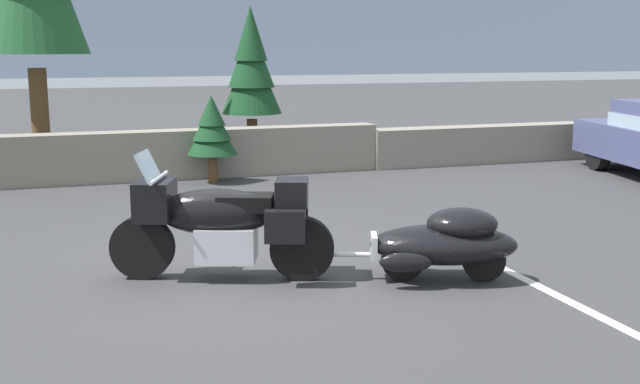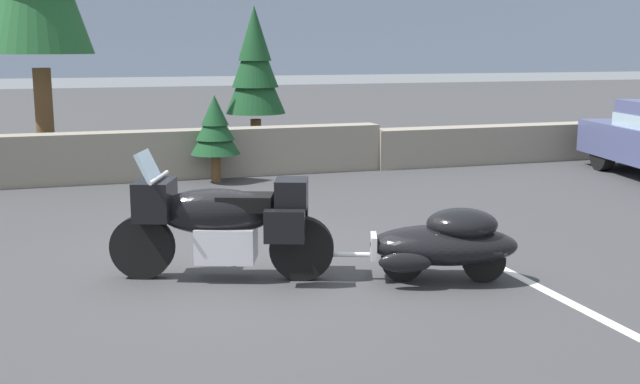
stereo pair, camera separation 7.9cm
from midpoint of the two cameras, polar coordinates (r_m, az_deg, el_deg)
ground_plane at (r=8.41m, az=-6.07°, el=-5.71°), size 80.00×80.00×0.00m
stone_guard_wall at (r=14.29m, az=-10.37°, el=2.65°), size 24.00×0.59×0.88m
distant_ridgeline at (r=104.18m, az=-17.97°, el=13.26°), size 240.00×80.00×16.00m
touring_motorcycle at (r=7.94m, az=-7.64°, el=-2.09°), size 2.22×1.20×1.33m
car_shaped_trailer at (r=7.96m, az=8.93°, el=-3.65°), size 2.19×1.17×0.76m
pine_tree_secondary at (r=15.75m, az=-5.26°, el=9.27°), size 1.22×1.22×3.18m
pine_sapling_near at (r=13.69m, az=-8.17°, el=4.70°), size 0.88×0.88×1.54m
parking_stripe_marker at (r=8.10m, az=15.45°, el=-6.65°), size 0.12×3.60×0.01m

